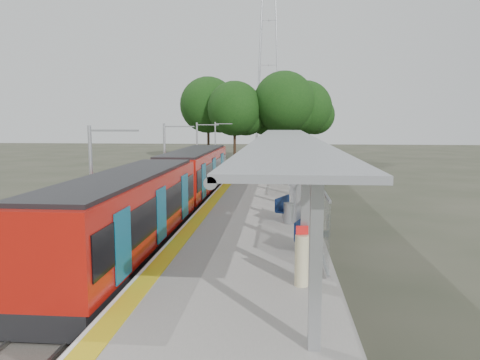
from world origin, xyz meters
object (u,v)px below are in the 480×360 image
Objects in this scene: train at (170,188)px; bench_far at (295,173)px; bench_mid at (285,208)px; litter_bin at (288,213)px; bench_near at (305,233)px; info_pillar_near at (302,260)px; info_pillar_far at (278,170)px.

train reaches higher than bench_far.
bench_mid is 1.79× the size of litter_bin.
info_pillar_near is at bearing -76.63° from bench_near.
info_pillar_far reaches higher than bench_mid.
bench_far is at bearing 87.35° from litter_bin.
train is 12.90m from info_pillar_near.
bench_near is 5.11m from bench_mid.
train is 19.32× the size of bench_far.
bench_mid is 8.76m from info_pillar_near.
info_pillar_near is 0.95× the size of info_pillar_far.
bench_near is at bearing -77.20° from bench_far.
bench_far is at bearing 40.01° from info_pillar_far.
info_pillar_far is (-0.40, 14.58, 0.21)m from bench_mid.
info_pillar_far is (5.61, 12.13, -0.27)m from train.
bench_near is 19.67m from info_pillar_far.
info_pillar_near reaches higher than litter_bin.
info_pillar_near is 23.34m from info_pillar_far.
bench_mid is (6.01, -2.45, -0.48)m from train.
bench_far is 0.83× the size of info_pillar_near.
train is at bearing -104.85° from bench_far.
info_pillar_far is at bearing 114.62° from bench_mid.
info_pillar_far is at bearing 110.63° from bench_near.
bench_near is 4.38m from litter_bin.
litter_bin is (6.16, -3.16, -0.59)m from train.
bench_far is at bearing 109.70° from bench_mid.
info_pillar_far reaches higher than litter_bin.
train is at bearing 149.13° from bench_near.
litter_bin is at bearing -54.62° from bench_mid.
info_pillar_far is 15.30m from litter_bin.
bench_far is 15.99m from litter_bin.
bench_near is at bearing -48.40° from train.
bench_near is at bearing -74.92° from info_pillar_far.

